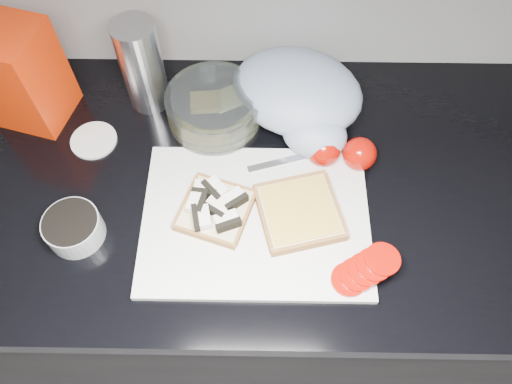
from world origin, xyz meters
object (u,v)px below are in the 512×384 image
cutting_board (256,219)px  glass_bowl (214,110)px  steel_canister (142,66)px  bread_bag (20,75)px

cutting_board → glass_bowl: size_ratio=2.17×
glass_bowl → steel_canister: bearing=157.5°
glass_bowl → cutting_board: bearing=-69.2°
cutting_board → steel_canister: (-0.22, 0.28, 0.09)m
bread_bag → steel_canister: bearing=23.5°
glass_bowl → steel_canister: 0.16m
steel_canister → cutting_board: bearing=-51.6°
steel_canister → bread_bag: bearing=-171.8°
cutting_board → bread_bag: 0.52m
cutting_board → bread_bag: bread_bag is taller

